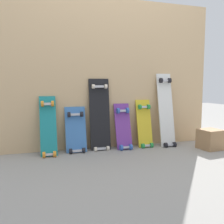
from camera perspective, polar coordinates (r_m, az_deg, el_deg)
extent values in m
plane|color=gray|center=(2.82, -0.41, -8.47)|extent=(12.00, 12.00, 0.00)
cube|color=tan|center=(2.80, -0.83, 8.87)|extent=(2.52, 0.04, 1.69)
cube|color=#197A7F|center=(2.60, -14.79, -3.93)|extent=(0.17, 0.22, 0.67)
cube|color=#B7B7BF|center=(2.55, -14.56, -9.67)|extent=(0.08, 0.04, 0.03)
cube|color=#B7B7BF|center=(2.62, -14.98, 1.81)|extent=(0.08, 0.04, 0.03)
cylinder|color=orange|center=(2.53, -15.75, -9.70)|extent=(0.03, 0.06, 0.06)
cylinder|color=orange|center=(2.54, -13.36, -9.62)|extent=(0.03, 0.06, 0.06)
cylinder|color=orange|center=(2.60, -16.12, 1.87)|extent=(0.03, 0.06, 0.06)
cylinder|color=orange|center=(2.60, -13.83, 1.93)|extent=(0.03, 0.06, 0.06)
cube|color=#386BAD|center=(2.66, -8.53, -4.85)|extent=(0.22, 0.16, 0.56)
cube|color=#B7B7BF|center=(2.64, -8.24, -9.04)|extent=(0.10, 0.04, 0.03)
cube|color=#B7B7BF|center=(2.66, -8.67, -0.62)|extent=(0.10, 0.04, 0.03)
cylinder|color=black|center=(2.61, -9.71, -9.12)|extent=(0.03, 0.06, 0.06)
cylinder|color=black|center=(2.63, -6.68, -8.96)|extent=(0.03, 0.06, 0.06)
cylinder|color=black|center=(2.63, -10.11, -0.62)|extent=(0.03, 0.06, 0.06)
cylinder|color=black|center=(2.65, -7.14, -0.52)|extent=(0.03, 0.06, 0.06)
cube|color=black|center=(2.71, -2.90, -1.31)|extent=(0.23, 0.12, 0.86)
cube|color=#B7B7BF|center=(2.71, -2.52, -8.61)|extent=(0.10, 0.04, 0.03)
cube|color=#B7B7BF|center=(2.70, -3.03, 5.99)|extent=(0.10, 0.04, 0.03)
cylinder|color=beige|center=(2.67, -3.91, -8.75)|extent=(0.03, 0.05, 0.05)
cylinder|color=beige|center=(2.71, -0.96, -8.55)|extent=(0.03, 0.05, 0.05)
cylinder|color=beige|center=(2.67, -4.43, 6.03)|extent=(0.03, 0.05, 0.05)
cylinder|color=beige|center=(2.70, -1.48, 6.05)|extent=(0.03, 0.05, 0.05)
cube|color=#6B338C|center=(2.77, 2.65, -4.07)|extent=(0.18, 0.18, 0.58)
cube|color=#B7B7BF|center=(2.74, 3.22, -8.34)|extent=(0.08, 0.04, 0.03)
cube|color=#B7B7BF|center=(2.78, 2.43, 0.27)|extent=(0.08, 0.04, 0.03)
cylinder|color=#3359B2|center=(2.70, 2.20, -8.41)|extent=(0.03, 0.06, 0.06)
cylinder|color=#3359B2|center=(2.74, 4.45, -8.22)|extent=(0.03, 0.06, 0.06)
cylinder|color=#3359B2|center=(2.74, 1.44, 0.30)|extent=(0.03, 0.06, 0.06)
cylinder|color=#3359B2|center=(2.78, 3.64, 0.37)|extent=(0.03, 0.06, 0.06)
cube|color=gold|center=(2.88, 7.62, -3.35)|extent=(0.18, 0.16, 0.62)
cube|color=#B7B7BF|center=(2.86, 8.18, -7.84)|extent=(0.08, 0.04, 0.03)
cube|color=#B7B7BF|center=(2.88, 7.47, 1.17)|extent=(0.08, 0.04, 0.03)
cylinder|color=#268C3F|center=(2.82, 7.31, -7.93)|extent=(0.03, 0.05, 0.05)
cylinder|color=#268C3F|center=(2.87, 9.34, -7.74)|extent=(0.03, 0.05, 0.05)
cylinder|color=#268C3F|center=(2.84, 6.60, 1.19)|extent=(0.03, 0.05, 0.05)
cylinder|color=#268C3F|center=(2.88, 8.61, 1.24)|extent=(0.03, 0.05, 0.05)
cube|color=silver|center=(2.96, 12.59, -0.13)|extent=(0.18, 0.20, 0.93)
cube|color=#B7B7BF|center=(2.94, 13.38, -7.52)|extent=(0.08, 0.04, 0.03)
cube|color=#B7B7BF|center=(2.99, 12.29, 7.22)|extent=(0.08, 0.04, 0.03)
cylinder|color=black|center=(2.90, 12.56, -7.63)|extent=(0.03, 0.06, 0.06)
cylinder|color=black|center=(2.95, 14.52, -7.42)|extent=(0.03, 0.06, 0.06)
cylinder|color=black|center=(2.95, 11.47, 7.32)|extent=(0.03, 0.06, 0.06)
cylinder|color=black|center=(3.00, 13.41, 7.25)|extent=(0.03, 0.06, 0.06)
cube|color=#99724C|center=(2.97, 22.14, -5.96)|extent=(0.25, 0.25, 0.22)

